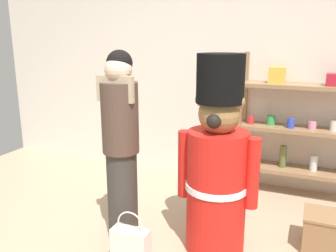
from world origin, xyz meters
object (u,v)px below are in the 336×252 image
(merchandise_shelf, at_px, (301,126))
(person_shopper, at_px, (121,143))
(display_crate, at_px, (327,232))
(shopping_bag, at_px, (131,246))
(teddy_bear_guard, at_px, (217,168))

(merchandise_shelf, distance_m, person_shopper, 1.96)
(person_shopper, xyz_separation_m, display_crate, (1.59, 0.48, -0.69))
(shopping_bag, bearing_deg, person_shopper, 127.74)
(teddy_bear_guard, height_order, display_crate, teddy_bear_guard)
(person_shopper, bearing_deg, shopping_bag, -52.26)
(merchandise_shelf, height_order, teddy_bear_guard, teddy_bear_guard)
(person_shopper, height_order, shopping_bag, person_shopper)
(display_crate, bearing_deg, shopping_bag, -150.41)
(teddy_bear_guard, bearing_deg, display_crate, 21.90)
(teddy_bear_guard, distance_m, shopping_bag, 0.87)
(person_shopper, xyz_separation_m, shopping_bag, (0.23, -0.29, -0.69))
(teddy_bear_guard, bearing_deg, merchandise_shelf, 67.57)
(merchandise_shelf, bearing_deg, person_shopper, -131.63)
(shopping_bag, height_order, display_crate, shopping_bag)
(merchandise_shelf, height_order, display_crate, merchandise_shelf)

